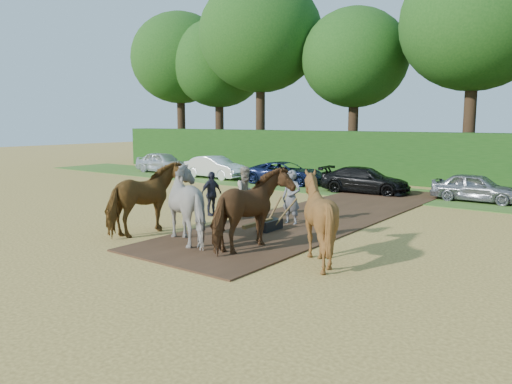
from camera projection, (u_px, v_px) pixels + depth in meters
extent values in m
plane|color=gold|center=(165.00, 245.00, 14.74)|extent=(120.00, 120.00, 0.00)
cube|color=#472D1C|center=(326.00, 214.00, 19.39)|extent=(4.50, 17.00, 0.05)
cube|color=#38601E|center=(366.00, 191.00, 25.82)|extent=(50.00, 5.00, 0.03)
cube|color=#14380F|center=(400.00, 158.00, 29.17)|extent=(46.00, 1.60, 3.00)
imported|color=#C2B699|center=(246.00, 193.00, 18.43)|extent=(1.01, 1.15, 1.97)
imported|color=#22222D|center=(211.00, 194.00, 19.21)|extent=(0.55, 1.05, 1.71)
imported|color=brown|center=(146.00, 199.00, 15.98)|extent=(1.29, 2.77, 2.32)
imported|color=#B4ACA1|center=(196.00, 204.00, 14.95)|extent=(2.33, 2.00, 2.32)
imported|color=#523119|center=(252.00, 210.00, 13.92)|extent=(1.29, 2.77, 2.32)
imported|color=brown|center=(318.00, 217.00, 12.88)|extent=(1.91, 2.14, 2.33)
cube|color=black|center=(270.00, 226.00, 16.49)|extent=(0.40, 1.00, 0.39)
cube|color=brown|center=(258.00, 223.00, 15.93)|extent=(0.13, 1.55, 0.11)
cylinder|color=brown|center=(274.00, 210.00, 17.06)|extent=(0.24, 1.12, 0.82)
cylinder|color=brown|center=(286.00, 212.00, 16.77)|extent=(0.21, 1.12, 0.82)
imported|color=gray|center=(291.00, 198.00, 17.44)|extent=(0.71, 0.47, 1.94)
imported|color=silver|center=(163.00, 162.00, 35.12)|extent=(4.35, 1.82, 1.47)
imported|color=white|center=(215.00, 167.00, 31.67)|extent=(4.38, 1.72, 1.42)
imported|color=#172048|center=(286.00, 173.00, 28.80)|extent=(4.89, 2.71, 1.29)
imported|color=black|center=(365.00, 180.00, 25.23)|extent=(4.68, 2.24, 1.32)
imported|color=gray|center=(476.00, 188.00, 22.50)|extent=(3.81, 1.53, 1.30)
cylinder|color=#382616|center=(182.00, 129.00, 43.83)|extent=(0.70, 0.70, 5.85)
ellipsoid|color=#163F11|center=(180.00, 58.00, 42.98)|extent=(8.40, 8.40, 7.73)
cylinder|color=#382616|center=(220.00, 132.00, 41.88)|extent=(0.70, 0.70, 5.40)
ellipsoid|color=#163F11|center=(219.00, 64.00, 41.09)|extent=(7.80, 7.80, 7.18)
cylinder|color=#382616|center=(260.00, 126.00, 38.04)|extent=(0.70, 0.70, 6.53)
ellipsoid|color=#163F11|center=(261.00, 35.00, 37.09)|extent=(9.20, 9.20, 8.46)
cylinder|color=#382616|center=(353.00, 136.00, 35.16)|extent=(0.70, 0.70, 5.17)
ellipsoid|color=#163F11|center=(355.00, 58.00, 34.40)|extent=(7.40, 7.40, 6.81)
cylinder|color=#382616|center=(469.00, 131.00, 29.55)|extent=(0.70, 0.70, 6.08)
ellipsoid|color=#163F11|center=(475.00, 21.00, 28.66)|extent=(8.60, 8.60, 7.91)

